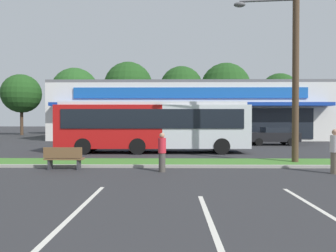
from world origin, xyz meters
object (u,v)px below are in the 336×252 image
at_px(pedestrian_near_bench, 162,152).
at_px(pedestrian_by_pole, 335,151).
at_px(car_0, 272,136).
at_px(bus_stop_bench, 64,158).
at_px(city_bus, 153,125).
at_px(utility_pole, 293,43).

distance_m(pedestrian_near_bench, pedestrian_by_pole, 6.69).
height_order(car_0, pedestrian_near_bench, pedestrian_near_bench).
bearing_deg(pedestrian_near_bench, bus_stop_bench, 32.36).
distance_m(city_bus, car_0, 11.70).
bearing_deg(car_0, city_bus, 32.59).
relative_size(car_0, pedestrian_by_pole, 2.51).
bearing_deg(pedestrian_by_pole, utility_pole, 3.59).
bearing_deg(pedestrian_by_pole, pedestrian_near_bench, 77.40).
bearing_deg(utility_pole, pedestrian_by_pole, -76.88).
relative_size(utility_pole, pedestrian_near_bench, 6.86).
relative_size(city_bus, car_0, 2.82).
relative_size(bus_stop_bench, car_0, 0.37).
xyz_separation_m(pedestrian_near_bench, pedestrian_by_pole, (6.68, -0.36, 0.08)).
distance_m(utility_pole, pedestrian_near_bench, 8.14).
bearing_deg(city_bus, pedestrian_near_bench, -84.66).
relative_size(city_bus, pedestrian_by_pole, 7.07).
bearing_deg(pedestrian_near_bench, pedestrian_by_pole, -144.21).
relative_size(city_bus, bus_stop_bench, 7.62).
bearing_deg(bus_stop_bench, utility_pole, -170.34).
distance_m(utility_pole, car_0, 12.83).
xyz_separation_m(city_bus, bus_stop_bench, (-3.33, -6.93, -1.26)).
distance_m(bus_stop_bench, pedestrian_by_pole, 10.84).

